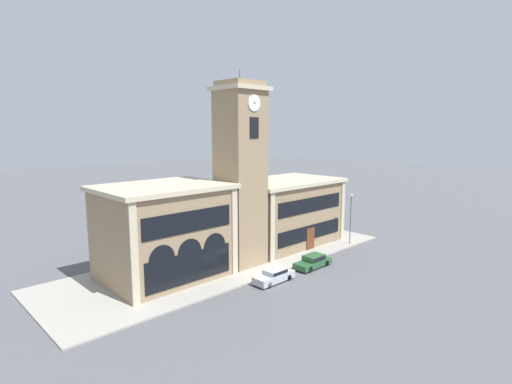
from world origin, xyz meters
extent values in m
plane|color=#56565B|center=(0.00, 0.00, 0.00)|extent=(300.00, 300.00, 0.00)
cube|color=#A39E93|center=(0.00, 7.06, 0.07)|extent=(42.82, 14.12, 0.15)
cube|color=#937A5B|center=(0.00, 5.16, 9.77)|extent=(4.44, 4.44, 19.53)
cube|color=beige|center=(0.00, 5.16, 19.76)|extent=(5.14, 5.14, 0.45)
cube|color=#937A5B|center=(0.00, 5.16, 20.28)|extent=(4.08, 4.08, 0.60)
cylinder|color=#4C4C51|center=(0.00, 5.16, 21.18)|extent=(0.10, 0.10, 1.20)
cylinder|color=silver|center=(0.00, 2.89, 18.16)|extent=(1.75, 0.10, 1.75)
cylinder|color=black|center=(0.00, 2.82, 18.16)|extent=(0.14, 0.04, 0.14)
cylinder|color=silver|center=(2.27, 5.16, 18.16)|extent=(0.10, 1.75, 1.75)
cylinder|color=black|center=(2.34, 5.16, 18.16)|extent=(0.04, 0.14, 0.14)
cube|color=black|center=(0.00, 2.90, 15.59)|extent=(1.24, 0.10, 2.20)
cube|color=#937A5B|center=(-8.55, 7.53, 4.69)|extent=(12.07, 9.18, 9.37)
cube|color=beige|center=(-8.55, 7.53, 9.60)|extent=(12.77, 9.88, 0.45)
cube|color=beige|center=(-14.24, 2.88, 4.69)|extent=(0.70, 0.16, 9.37)
cube|color=beige|center=(-2.87, 2.88, 4.69)|extent=(0.70, 0.16, 9.37)
cube|color=black|center=(-8.55, 2.90, 6.75)|extent=(9.90, 0.10, 2.06)
cube|color=black|center=(-8.55, 2.90, 2.25)|extent=(9.66, 0.10, 3.00)
cylinder|color=black|center=(-11.57, 2.89, 3.75)|extent=(2.66, 0.06, 2.66)
cylinder|color=black|center=(-8.55, 2.89, 3.75)|extent=(2.66, 0.06, 2.66)
cylinder|color=black|center=(-5.54, 2.89, 3.75)|extent=(2.66, 0.06, 2.66)
cube|color=#937A5B|center=(9.96, 7.53, 4.15)|extent=(14.89, 9.18, 8.31)
cube|color=beige|center=(9.96, 7.53, 8.53)|extent=(15.59, 9.88, 0.45)
cube|color=beige|center=(2.87, 2.88, 4.15)|extent=(0.70, 0.16, 8.31)
cube|color=beige|center=(17.06, 2.88, 4.15)|extent=(0.70, 0.16, 8.31)
cube|color=black|center=(9.96, 2.90, 5.98)|extent=(12.21, 0.10, 1.83)
cube|color=#5B3319|center=(9.96, 2.89, 1.50)|extent=(1.50, 0.12, 2.99)
cube|color=black|center=(9.96, 2.90, 2.39)|extent=(12.21, 0.10, 1.86)
cube|color=#B2B7C1|center=(-1.36, -1.40, 0.53)|extent=(4.67, 1.73, 0.72)
cube|color=#B2B7C1|center=(-1.17, -1.40, 1.12)|extent=(2.24, 1.55, 0.45)
cube|color=black|center=(-1.17, -1.40, 1.12)|extent=(2.15, 1.59, 0.34)
cylinder|color=black|center=(-2.80, -2.15, 0.31)|extent=(0.62, 0.22, 0.62)
cylinder|color=black|center=(-2.80, -0.66, 0.31)|extent=(0.62, 0.22, 0.62)
cylinder|color=black|center=(0.09, -2.14, 0.31)|extent=(0.62, 0.22, 0.62)
cylinder|color=black|center=(0.09, -0.65, 0.31)|extent=(0.62, 0.22, 0.62)
cube|color=#285633|center=(4.99, -1.40, 0.50)|extent=(4.83, 1.86, 0.63)
cube|color=#285633|center=(5.18, -1.40, 1.12)|extent=(2.32, 1.67, 0.60)
cube|color=black|center=(5.18, -1.40, 1.12)|extent=(2.23, 1.71, 0.45)
cylinder|color=black|center=(3.49, -2.22, 0.33)|extent=(0.67, 0.22, 0.67)
cylinder|color=black|center=(3.49, -0.59, 0.33)|extent=(0.67, 0.22, 0.67)
cylinder|color=black|center=(6.49, -2.21, 0.33)|extent=(0.67, 0.22, 0.67)
cylinder|color=black|center=(6.48, -0.58, 0.33)|extent=(0.67, 0.22, 0.67)
cylinder|color=#4C4C51|center=(15.85, 0.79, 3.37)|extent=(0.12, 0.12, 6.44)
sphere|color=silver|center=(15.85, 0.79, 6.77)|extent=(0.36, 0.36, 0.36)
camera|label=1|loc=(-29.57, -28.06, 15.31)|focal=28.00mm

